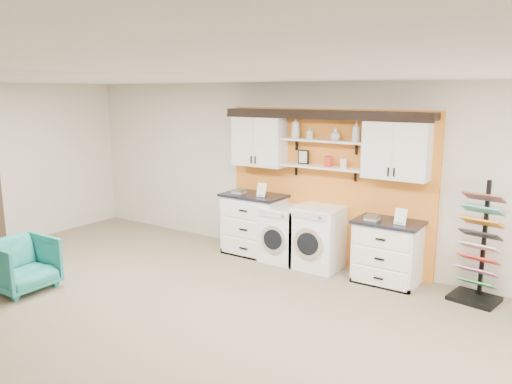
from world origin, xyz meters
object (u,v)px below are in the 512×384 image
Objects in this scene: sample_rack at (478,263)px; armchair at (22,265)px; base_cabinet_left at (254,224)px; base_cabinet_right at (387,252)px; washer at (284,234)px; dryer at (318,237)px.

armchair is at bearing -139.63° from sample_rack.
sample_rack is at bearing 0.55° from base_cabinet_left.
base_cabinet_right is 0.59× the size of sample_rack.
base_cabinet_left is 2.26m from base_cabinet_right.
base_cabinet_left is at bearing -180.00° from base_cabinet_right.
base_cabinet_left is 3.50m from armchair.
base_cabinet_right is 1.04× the size of washer.
washer is at bearing -0.33° from base_cabinet_left.
dryer is at bearing -0.00° from washer.
washer is at bearing 180.00° from dryer.
washer reaches higher than armchair.
washer is (0.58, -0.00, -0.06)m from base_cabinet_left.
base_cabinet_right is 1.17× the size of armchair.
base_cabinet_right is 1.68m from washer.
base_cabinet_right reaches higher than armchair.
washer is 0.56× the size of sample_rack.
base_cabinet_left is 1.18m from dryer.
base_cabinet_right reaches higher than washer.
dryer reaches higher than washer.
dryer is at bearing -179.82° from base_cabinet_right.
sample_rack reaches higher than armchair.
sample_rack is at bearing -60.05° from armchair.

